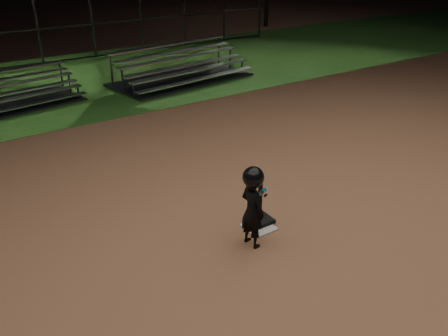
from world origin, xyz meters
TOP-DOWN VIEW (x-y plane):
  - ground at (0.00, 0.00)m, footprint 80.00×80.00m
  - grass_strip at (0.00, 10.00)m, footprint 60.00×8.00m
  - home_plate at (0.00, 0.00)m, footprint 0.45×0.45m
  - batting_tee at (0.10, 0.12)m, footprint 0.38×0.38m
  - child_batter at (-0.36, -0.28)m, footprint 0.44×0.63m
  - bleacher_left at (-2.02, 8.46)m, footprint 3.87×2.31m
  - bleacher_right at (3.15, 8.18)m, footprint 4.70×2.74m
  - backstop_fence at (0.00, 13.00)m, footprint 20.08×0.08m

SIDE VIEW (x-z plane):
  - ground at x=0.00m, z-range 0.00..0.00m
  - grass_strip at x=0.00m, z-range 0.00..0.01m
  - home_plate at x=0.00m, z-range 0.00..0.02m
  - batting_tee at x=0.10m, z-range -0.21..0.52m
  - bleacher_left at x=-2.02m, z-range -0.26..0.63m
  - bleacher_right at x=3.15m, z-range -0.32..0.77m
  - child_batter at x=-0.36m, z-range 0.04..1.33m
  - backstop_fence at x=0.00m, z-range 0.00..2.50m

